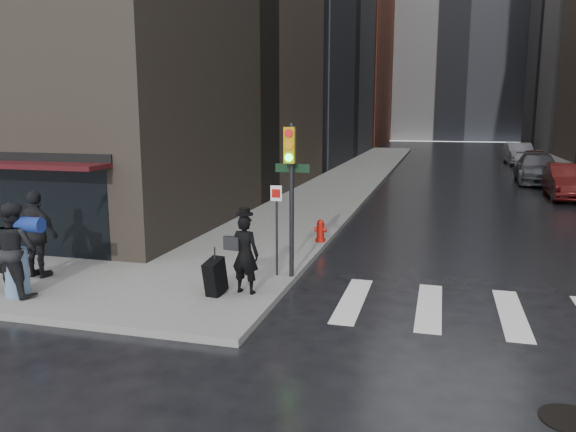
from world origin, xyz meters
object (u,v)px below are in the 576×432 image
(fire_hydrant, at_px, (320,232))
(parked_car_2, at_px, (568,181))
(parked_car_4, at_px, (534,161))
(man_overcoat, at_px, (239,258))
(man_greycoat, at_px, (37,234))
(man_jeans, at_px, (14,249))
(traffic_light, at_px, (289,179))
(parked_car_5, at_px, (519,154))
(parked_car_3, at_px, (537,169))

(fire_hydrant, height_order, parked_car_2, parked_car_2)
(fire_hydrant, bearing_deg, parked_car_2, 53.40)
(fire_hydrant, bearing_deg, parked_car_4, 68.93)
(man_overcoat, xyz_separation_m, man_greycoat, (-4.97, -0.09, 0.24))
(man_overcoat, distance_m, man_jeans, 4.69)
(traffic_light, distance_m, parked_car_5, 35.52)
(man_greycoat, bearing_deg, traffic_light, -158.63)
(parked_car_2, bearing_deg, fire_hydrant, -124.75)
(man_greycoat, relative_size, parked_car_4, 0.45)
(parked_car_3, distance_m, parked_car_4, 6.11)
(traffic_light, bearing_deg, man_jeans, -153.29)
(man_overcoat, relative_size, fire_hydrant, 2.78)
(man_overcoat, relative_size, man_greycoat, 0.92)
(man_greycoat, height_order, parked_car_4, man_greycoat)
(man_greycoat, xyz_separation_m, parked_car_5, (14.76, 35.83, -0.34))
(man_overcoat, bearing_deg, man_greycoat, 8.40)
(man_jeans, xyz_separation_m, fire_hydrant, (5.13, 6.61, -0.70))
(fire_hydrant, bearing_deg, man_greycoat, -136.49)
(man_greycoat, height_order, parked_car_3, man_greycoat)
(parked_car_2, xyz_separation_m, parked_car_3, (-0.43, 6.07, 0.00))
(fire_hydrant, relative_size, parked_car_4, 0.15)
(man_overcoat, bearing_deg, parked_car_4, -101.32)
(man_jeans, height_order, traffic_light, traffic_light)
(traffic_light, bearing_deg, man_overcoat, -118.18)
(traffic_light, xyz_separation_m, parked_car_4, (9.34, 28.23, -1.69))
(man_overcoat, bearing_deg, parked_car_3, -104.19)
(man_greycoat, xyz_separation_m, parked_car_4, (15.03, 29.76, -0.40))
(parked_car_3, bearing_deg, man_overcoat, -108.86)
(traffic_light, distance_m, parked_car_4, 29.79)
(man_greycoat, bearing_deg, parked_car_3, -114.82)
(parked_car_2, bearing_deg, parked_car_3, 95.94)
(traffic_light, relative_size, parked_car_2, 0.73)
(traffic_light, relative_size, parked_car_4, 0.79)
(man_overcoat, height_order, parked_car_4, man_overcoat)
(man_greycoat, distance_m, parked_car_2, 22.99)
(man_jeans, xyz_separation_m, parked_car_5, (14.27, 37.11, -0.32))
(parked_car_2, relative_size, parked_car_4, 1.08)
(man_overcoat, xyz_separation_m, parked_car_2, (9.78, 17.54, -0.12))
(man_jeans, bearing_deg, fire_hydrant, -119.44)
(man_overcoat, bearing_deg, parked_car_5, -97.91)
(parked_car_2, bearing_deg, parked_car_4, 90.53)
(man_jeans, relative_size, parked_car_2, 0.41)
(fire_hydrant, relative_size, parked_car_5, 0.13)
(parked_car_3, bearing_deg, fire_hydrant, -112.60)
(man_jeans, height_order, parked_car_5, man_jeans)
(man_greycoat, relative_size, fire_hydrant, 3.03)
(man_greycoat, bearing_deg, parked_car_5, -106.07)
(man_overcoat, bearing_deg, fire_hydrant, -89.65)
(man_overcoat, distance_m, parked_car_3, 25.39)
(traffic_light, relative_size, parked_car_3, 0.64)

